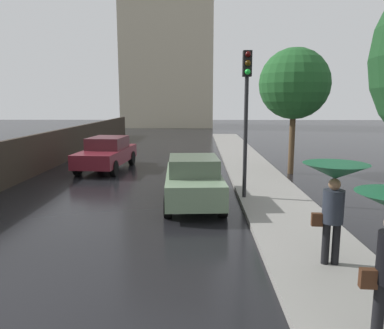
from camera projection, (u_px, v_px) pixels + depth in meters
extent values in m
plane|color=black|center=(5.00, 325.00, 5.24)|extent=(120.00, 120.00, 0.00)
cube|color=gray|center=(370.00, 325.00, 5.14)|extent=(2.20, 60.00, 0.14)
cube|color=slate|center=(193.00, 183.00, 11.38)|extent=(1.86, 4.17, 0.68)
cube|color=#4D5C49|center=(194.00, 165.00, 11.10)|extent=(1.53, 1.86, 0.50)
cylinder|color=black|center=(170.00, 185.00, 12.74)|extent=(0.26, 0.62, 0.61)
cylinder|color=black|center=(213.00, 184.00, 12.79)|extent=(0.26, 0.62, 0.61)
cylinder|color=black|center=(168.00, 207.00, 10.08)|extent=(0.26, 0.62, 0.61)
cylinder|color=black|center=(223.00, 206.00, 10.14)|extent=(0.26, 0.62, 0.61)
cube|color=maroon|center=(107.00, 156.00, 17.19)|extent=(2.06, 4.60, 0.62)
cube|color=#461C22|center=(108.00, 143.00, 17.33)|extent=(1.67, 2.16, 0.53)
cylinder|color=black|center=(114.00, 168.00, 15.72)|extent=(0.27, 0.68, 0.67)
cylinder|color=black|center=(78.00, 168.00, 15.86)|extent=(0.27, 0.68, 0.67)
cylinder|color=black|center=(132.00, 158.00, 18.62)|extent=(0.27, 0.68, 0.67)
cylinder|color=black|center=(101.00, 157.00, 18.77)|extent=(0.27, 0.68, 0.67)
cylinder|color=black|center=(326.00, 243.00, 6.86)|extent=(0.14, 0.14, 0.79)
cylinder|color=black|center=(336.00, 244.00, 6.84)|extent=(0.14, 0.14, 0.79)
cylinder|color=#232833|center=(333.00, 206.00, 6.73)|extent=(0.38, 0.38, 0.61)
sphere|color=#8C6647|center=(335.00, 184.00, 6.66)|extent=(0.21, 0.21, 0.21)
cube|color=#3F2314|center=(317.00, 220.00, 6.80)|extent=(0.21, 0.12, 0.24)
cylinder|color=#4C4C51|center=(334.00, 187.00, 6.67)|extent=(0.02, 0.02, 0.85)
cone|color=#144C2D|center=(335.00, 171.00, 6.62)|extent=(1.15, 1.15, 0.27)
cylinder|color=black|center=(378.00, 314.00, 4.54)|extent=(0.14, 0.14, 0.82)
cube|color=#3F2314|center=(368.00, 278.00, 4.48)|extent=(0.21, 0.11, 0.24)
cylinder|color=black|center=(245.00, 138.00, 11.45)|extent=(0.12, 0.12, 3.71)
cube|color=black|center=(247.00, 64.00, 11.08)|extent=(0.26, 0.26, 0.75)
sphere|color=#360503|center=(248.00, 54.00, 10.87)|extent=(0.17, 0.17, 0.17)
sphere|color=#392405|center=(248.00, 63.00, 10.91)|extent=(0.17, 0.17, 0.17)
sphere|color=green|center=(248.00, 72.00, 10.95)|extent=(0.17, 0.17, 0.17)
cylinder|color=#4C3823|center=(292.00, 142.00, 16.09)|extent=(0.24, 0.24, 2.81)
sphere|color=#1E5123|center=(294.00, 84.00, 15.69)|extent=(2.98, 2.98, 2.98)
cube|color=#B2A88E|center=(169.00, 31.00, 46.78)|extent=(11.06, 9.93, 23.62)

